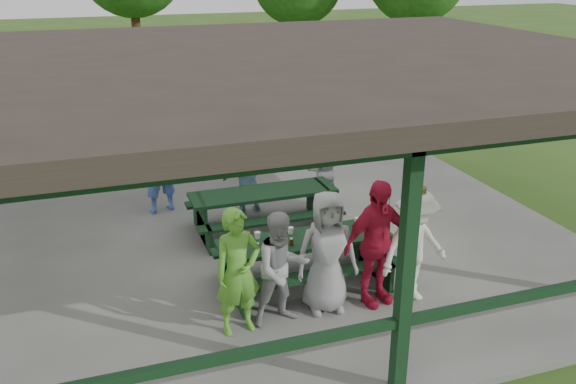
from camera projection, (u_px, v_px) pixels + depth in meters
name	position (u px, v px, depth m)	size (l,w,h in m)	color
ground	(288.00, 253.00, 10.31)	(90.00, 90.00, 0.00)	#2B5019
concrete_slab	(288.00, 250.00, 10.29)	(10.00, 8.00, 0.10)	slate
pavilion_structure	(288.00, 64.00, 9.16)	(10.60, 8.60, 3.24)	black
picnic_table_near	(305.00, 254.00, 9.00)	(2.56, 1.39, 0.75)	black
picnic_table_far	(264.00, 206.00, 10.75)	(2.57, 1.39, 0.75)	black
table_setting	(309.00, 233.00, 8.96)	(2.34, 0.45, 0.10)	white
contestant_green	(238.00, 272.00, 7.72)	(0.63, 0.41, 1.72)	#5AA731
contestant_grey_left	(282.00, 269.00, 7.94)	(0.77, 0.60, 1.58)	#9A999C
contestant_grey_mid	(327.00, 252.00, 8.21)	(0.85, 0.55, 1.73)	gray
contestant_red	(376.00, 243.00, 8.36)	(1.07, 0.45, 1.83)	#B51633
contestant_white_fedora	(415.00, 247.00, 8.43)	(1.16, 0.78, 1.72)	silver
spectator_lblue	(247.00, 176.00, 11.48)	(1.32, 0.42, 1.43)	#81B1C8
spectator_blue	(158.00, 164.00, 11.39)	(0.70, 0.46, 1.92)	#4765B9
spectator_grey	(323.00, 170.00, 11.78)	(0.70, 0.55, 1.45)	gray
pickup_truck	(277.00, 105.00, 16.98)	(2.64, 5.73, 1.59)	silver
farm_trailer	(92.00, 119.00, 16.25)	(3.62, 1.74, 1.26)	navy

